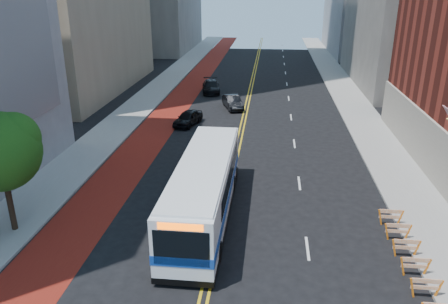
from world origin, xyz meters
The scene contains 12 objects.
sidewalk_left centered at (-12.00, 30.00, 0.07)m, with size 4.00×140.00×0.15m, color gray.
sidewalk_right centered at (12.00, 30.00, 0.07)m, with size 4.00×140.00×0.15m, color gray.
bus_lane_paint centered at (-8.10, 30.00, 0.00)m, with size 3.60×140.00×0.01m, color maroon.
center_line_inner centered at (-0.18, 30.00, 0.00)m, with size 0.14×140.00×0.01m, color gold.
center_line_outer centered at (0.18, 30.00, 0.00)m, with size 0.14×140.00×0.01m, color gold.
lane_dashes centered at (4.80, 38.00, 0.01)m, with size 0.14×98.20×0.01m.
construction_barriers centered at (9.60, 3.42, 0.68)m, with size 1.42×10.91×1.00m.
street_tree centered at (-11.24, 6.04, 4.91)m, with size 4.20×4.20×6.70m.
transit_bus centered at (-1.00, 8.73, 1.89)m, with size 2.94×13.16×3.62m.
car_a centered at (-5.29, 26.31, 0.70)m, with size 1.66×4.12×1.40m, color black.
car_b centered at (-1.50, 32.74, 0.72)m, with size 1.52×4.36×1.44m, color black.
car_c centered at (-4.89, 39.99, 0.75)m, with size 2.11×5.20×1.51m, color black.
Camera 1 is at (2.54, -13.75, 12.92)m, focal length 35.00 mm.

